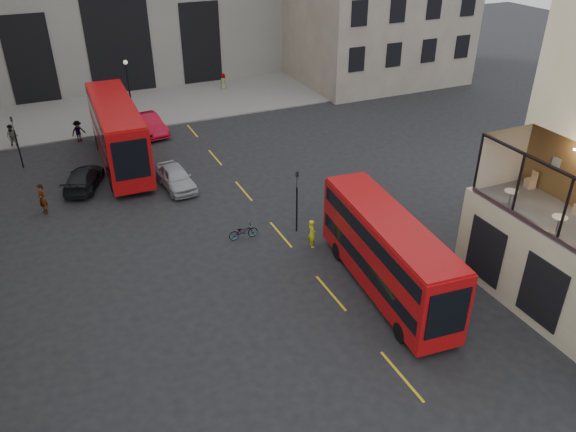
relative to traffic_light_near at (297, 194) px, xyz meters
name	(u,v)px	position (x,y,z in m)	size (l,w,h in m)	color
ground	(442,361)	(1.00, -12.00, -2.42)	(140.00, 140.00, 0.00)	black
host_frontage	(569,279)	(7.50, -12.00, -0.17)	(3.00, 11.00, 4.50)	#C3B592
pavement_far	(125,108)	(-5.00, 26.00, -2.36)	(40.00, 12.00, 0.12)	slate
traffic_light_near	(297,194)	(0.00, 0.00, 0.00)	(0.16, 0.20, 3.80)	black
traffic_light_far	(15,136)	(-14.00, 16.00, 0.00)	(0.16, 0.20, 3.80)	black
street_lamp_b	(130,95)	(-5.00, 22.00, -0.03)	(0.36, 0.36, 5.33)	black
bus_near	(387,251)	(1.50, -6.80, -0.16)	(3.22, 10.26, 4.03)	#A90B0D
bus_far	(118,131)	(-7.45, 13.57, 0.18)	(2.98, 11.69, 4.64)	#AA0B0D
car_a	(176,177)	(-4.85, 8.35, -1.68)	(1.76, 4.38, 1.49)	#A7ABAF
car_b	(149,124)	(-4.30, 18.90, -1.64)	(1.66, 4.75, 1.56)	#A80A21
car_c	(83,178)	(-10.40, 10.93, -1.76)	(1.86, 4.58, 1.33)	black
bicycle	(243,231)	(-3.07, 0.53, -1.99)	(0.58, 1.67, 0.88)	gray
cyclist	(312,233)	(0.06, -1.83, -1.60)	(0.60, 0.39, 1.65)	yellow
pedestrian_a	(13,137)	(-14.40, 20.06, -1.47)	(0.93, 0.72, 1.90)	gray
pedestrian_b	(78,131)	(-9.71, 19.46, -1.57)	(1.11, 0.64, 1.72)	gray
pedestrian_c	(122,94)	(-4.82, 28.00, -1.61)	(0.96, 0.40, 1.64)	gray
pedestrian_d	(223,82)	(5.09, 27.85, -1.61)	(0.79, 0.52, 1.63)	gray
pedestrian_e	(42,199)	(-13.05, 8.25, -1.46)	(0.70, 0.46, 1.93)	gray
cafe_table_mid	(559,222)	(6.49, -11.51, 2.69)	(0.62, 0.62, 0.77)	silver
cafe_table_far	(510,196)	(6.42, -8.86, 2.67)	(0.60, 0.60, 0.75)	silver
cafe_chair_d	(530,183)	(8.66, -7.88, 2.43)	(0.47, 0.47, 0.84)	tan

